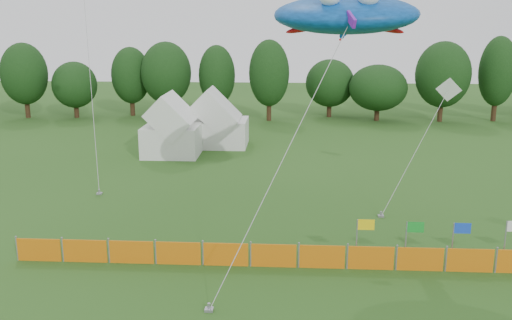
# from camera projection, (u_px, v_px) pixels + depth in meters

# --- Properties ---
(treeline) EXTENTS (104.57, 8.78, 8.36)m
(treeline) POSITION_uv_depth(u_px,v_px,m) (295.00, 79.00, 58.03)
(treeline) COLOR #382314
(treeline) RESTS_ON ground
(tent_left) EXTENTS (4.23, 4.23, 3.73)m
(tent_left) POSITION_uv_depth(u_px,v_px,m) (172.00, 130.00, 43.11)
(tent_left) COLOR white
(tent_left) RESTS_ON ground
(tent_right) EXTENTS (5.01, 4.01, 3.54)m
(tent_right) POSITION_uv_depth(u_px,v_px,m) (217.00, 124.00, 46.24)
(tent_right) COLOR silver
(tent_right) RESTS_ON ground
(barrier_fence) EXTENTS (21.90, 0.06, 1.00)m
(barrier_fence) POSITION_uv_depth(u_px,v_px,m) (273.00, 256.00, 23.66)
(barrier_fence) COLOR #D0670B
(barrier_fence) RESTS_ON ground
(flag_row) EXTENTS (10.73, 0.73, 2.16)m
(flag_row) POSITION_uv_depth(u_px,v_px,m) (484.00, 236.00, 23.37)
(flag_row) COLOR gray
(flag_row) RESTS_ON ground
(stingray_kite) EXTENTS (8.64, 15.58, 11.37)m
(stingray_kite) POSITION_uv_depth(u_px,v_px,m) (345.00, 15.00, 24.80)
(stingray_kite) COLOR blue
(stingray_kite) RESTS_ON ground
(small_kite_white) EXTENTS (5.04, 4.87, 6.86)m
(small_kite_white) POSITION_uv_depth(u_px,v_px,m) (435.00, 116.00, 31.85)
(small_kite_white) COLOR silver
(small_kite_white) RESTS_ON ground
(small_kite_dark) EXTENTS (4.05, 9.77, 13.00)m
(small_kite_dark) POSITION_uv_depth(u_px,v_px,m) (90.00, 69.00, 37.11)
(small_kite_dark) COLOR black
(small_kite_dark) RESTS_ON ground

